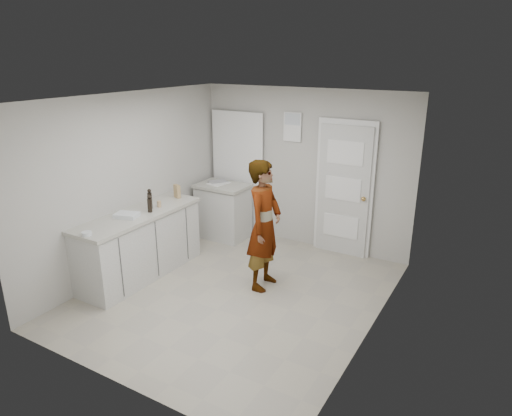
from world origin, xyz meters
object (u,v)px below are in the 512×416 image
Objects in this scene: person at (264,225)px; baking_dish at (127,215)px; cake_mix_box at (177,191)px; oil_cruet_b at (150,199)px; spice_jar at (159,204)px; oil_cruet_a at (150,204)px; egg_bowl at (87,234)px.

person is 4.96× the size of baking_dish.
cake_mix_box is (-1.62, 0.23, 0.16)m from person.
cake_mix_box is at bearing 90.17° from oil_cruet_b.
oil_cruet_a is at bearing -79.91° from spice_jar.
cake_mix_box is 0.56× the size of baking_dish.
oil_cruet_b is at bearing 86.51° from baking_dish.
spice_jar is at bearing 80.73° from baking_dish.
spice_jar reaches higher than baking_dish.
oil_cruet_b is (-0.10, 0.12, 0.02)m from oil_cruet_a.
oil_cruet_b is at bearing -118.81° from spice_jar.
egg_bowl is (-0.02, -1.24, -0.02)m from spice_jar.
spice_jar is at bearing 61.19° from oil_cruet_b.
egg_bowl is (0.04, -1.72, -0.08)m from cake_mix_box.
cake_mix_box is 1.72m from egg_bowl.
person is 1.67m from oil_cruet_b.
baking_dish is (-0.03, -0.42, -0.11)m from oil_cruet_b.
egg_bowl is at bearing 128.61° from person.
baking_dish is at bearing -69.72° from cake_mix_box.
spice_jar is 0.24m from oil_cruet_a.
oil_cruet_a reaches higher than spice_jar.
person is 8.80× the size of cake_mix_box.
spice_jar is 0.25× the size of baking_dish.
cake_mix_box is at bearing 97.63° from spice_jar.
oil_cruet_b reaches higher than baking_dish.
person reaches higher than spice_jar.
spice_jar is (0.06, -0.47, -0.05)m from cake_mix_box.
baking_dish is (-0.13, -0.31, -0.09)m from oil_cruet_a.
baking_dish is 0.71m from egg_bowl.
baking_dish is at bearing 110.81° from person.
oil_cruet_a reaches higher than cake_mix_box.
oil_cruet_a is 1.02m from egg_bowl.
person is 1.60m from oil_cruet_a.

